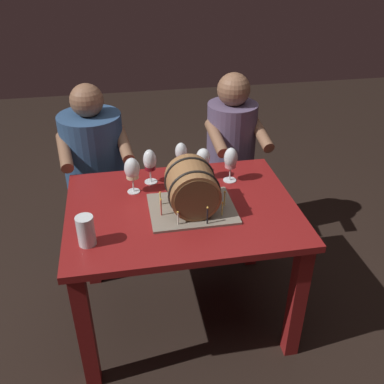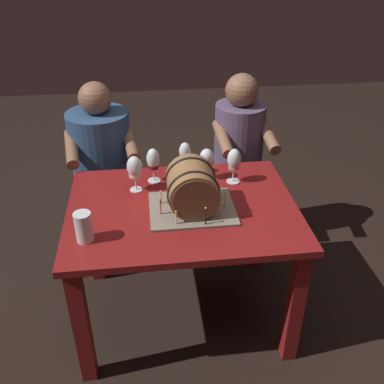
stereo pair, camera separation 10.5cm
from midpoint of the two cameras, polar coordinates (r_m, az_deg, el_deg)
ground_plane at (r=2.60m, az=-2.34°, el=-15.42°), size 8.00×8.00×0.00m
dining_table at (r=2.20m, az=-2.67°, el=-4.60°), size 1.12×0.84×0.73m
barrel_cake at (r=2.04m, az=-1.47°, el=0.35°), size 0.41×0.33×0.25m
wine_glass_red at (r=2.29m, az=-6.88°, el=3.95°), size 0.07×0.07×0.19m
wine_glass_amber at (r=2.31m, az=0.17°, el=4.43°), size 0.07×0.07×0.18m
wine_glass_rose at (r=2.29m, az=3.79°, el=4.24°), size 0.07×0.07×0.19m
wine_glass_white at (r=2.21m, az=-9.23°, el=2.83°), size 0.08×0.08×0.19m
wine_glass_empty at (r=2.34m, az=-2.73°, el=5.14°), size 0.07×0.07×0.19m
beer_pint at (r=1.92m, az=-15.29°, el=-5.06°), size 0.08×0.08×0.14m
person_seated_left at (r=2.83m, az=-13.46°, el=2.03°), size 0.46×0.53×1.14m
person_seated_right at (r=2.91m, az=3.96°, el=3.20°), size 0.37×0.47×1.16m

